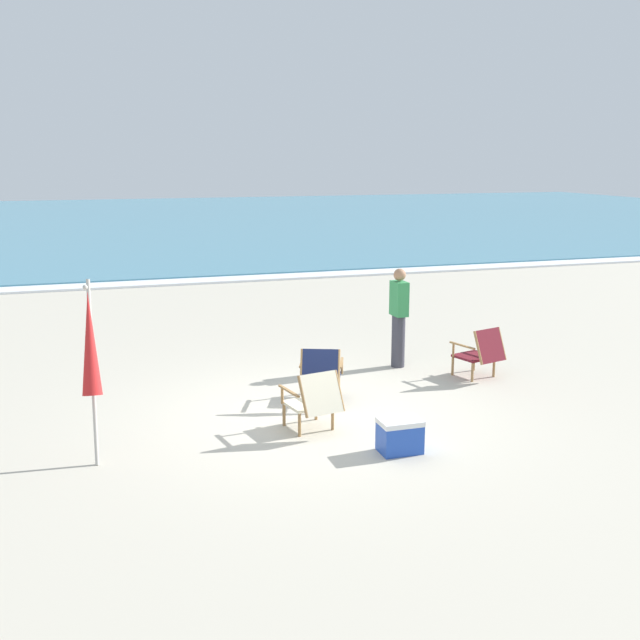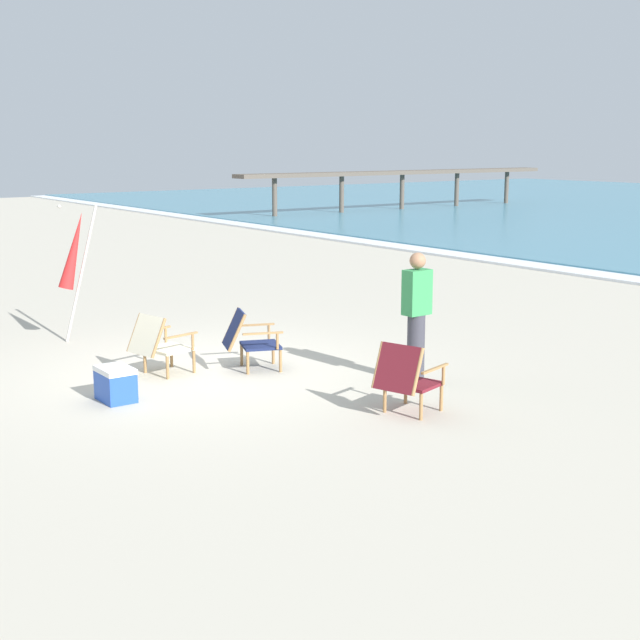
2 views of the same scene
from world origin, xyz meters
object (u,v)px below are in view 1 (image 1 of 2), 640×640
at_px(beach_chair_mid_center, 314,399).
at_px(person_near_chairs, 399,317).
at_px(beach_chair_front_left, 321,373).
at_px(umbrella_furled_red, 90,345).
at_px(cooler_box, 400,436).
at_px(beach_chair_far_center, 481,352).

height_order(beach_chair_mid_center, person_near_chairs, person_near_chairs).
relative_size(beach_chair_front_left, umbrella_furled_red, 0.43).
bearing_deg(umbrella_furled_red, beach_chair_mid_center, 1.58).
bearing_deg(cooler_box, beach_chair_front_left, 99.33).
bearing_deg(beach_chair_far_center, person_near_chairs, 133.72).
bearing_deg(person_near_chairs, beach_chair_mid_center, -132.02).
bearing_deg(beach_chair_mid_center, person_near_chairs, 47.98).
height_order(beach_chair_far_center, beach_chair_mid_center, beach_chair_far_center).
distance_m(umbrella_furled_red, person_near_chairs, 5.45).
xyz_separation_m(beach_chair_front_left, cooler_box, (0.33, -2.01, -0.23)).
relative_size(beach_chair_mid_center, beach_chair_front_left, 0.93).
bearing_deg(umbrella_furled_red, beach_chair_front_left, 20.65).
relative_size(beach_chair_far_center, cooler_box, 1.68).
xyz_separation_m(beach_chair_mid_center, person_near_chairs, (2.19, 2.43, 0.41)).
height_order(beach_chair_mid_center, cooler_box, beach_chair_mid_center).
relative_size(beach_chair_far_center, person_near_chairs, 0.50).
bearing_deg(beach_chair_far_center, umbrella_furled_red, -165.40).
height_order(beach_chair_mid_center, beach_chair_front_left, same).
height_order(beach_chair_front_left, umbrella_furled_red, umbrella_furled_red).
height_order(beach_chair_far_center, cooler_box, beach_chair_far_center).
bearing_deg(person_near_chairs, umbrella_furled_red, -152.49).
distance_m(beach_chair_front_left, cooler_box, 2.05).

